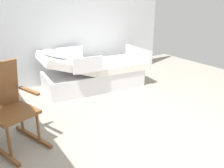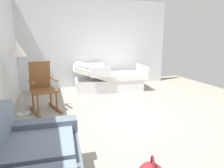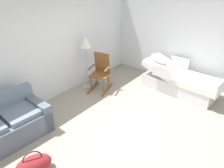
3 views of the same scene
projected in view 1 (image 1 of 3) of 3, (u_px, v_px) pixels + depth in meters
ground_plane at (163, 140)px, 3.10m from camera, size 7.22×7.22×0.00m
side_wall at (67, 17)px, 4.95m from camera, size 0.10×4.81×2.70m
hospital_bed at (93, 73)px, 4.83m from camera, size 1.15×2.20×0.91m
rocking_chair at (9, 107)px, 2.85m from camera, size 0.87×0.69×1.05m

